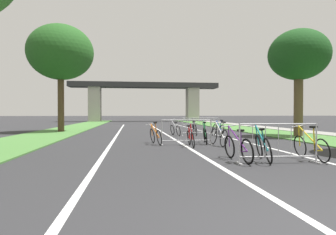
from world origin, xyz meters
name	(u,v)px	position (x,y,z in m)	size (l,w,h in m)	color
grass_verge_left	(70,129)	(-7.17, 21.94, 0.03)	(3.38, 53.64, 0.05)	#477A38
grass_verge_right	(237,128)	(7.17, 21.94, 0.03)	(3.38, 53.64, 0.05)	#477A38
sidewalk_path_right	(265,127)	(9.78, 21.94, 0.04)	(1.83, 53.64, 0.08)	gray
lane_stripe_center	(165,134)	(0.00, 15.52, 0.00)	(0.14, 31.03, 0.01)	silver
lane_stripe_right_lane	(212,133)	(3.02, 15.52, 0.00)	(0.14, 31.03, 0.01)	silver
lane_stripe_left_lane	(117,134)	(-3.02, 15.52, 0.00)	(0.14, 31.03, 0.01)	silver
overpass_bridge	(145,94)	(0.00, 44.33, 4.44)	(23.83, 3.02, 6.27)	#2D2D30
tree_left_maple_mid	(61,53)	(-7.03, 18.23, 5.53)	(4.50, 4.50, 7.47)	#4C3823
tree_right_pine_far	(299,56)	(7.12, 12.39, 4.51)	(3.31, 3.31, 5.99)	brown
crowd_barrier_nearest	(278,144)	(1.65, 4.39, 0.52)	(2.16, 0.53, 1.05)	#ADADB2
crowd_barrier_second	(187,132)	(0.13, 9.09, 0.52)	(2.15, 0.50, 1.05)	#ADADB2
crowd_barrier_third	(200,127)	(1.83, 13.79, 0.52)	(2.16, 0.53, 1.05)	#ADADB2
bicycle_purple_0	(238,148)	(0.74, 4.88, 0.37)	(0.45, 1.77, 0.98)	black
bicycle_yellow_1	(310,146)	(2.85, 4.84, 0.38)	(0.43, 1.71, 0.98)	black
bicycle_green_2	(205,135)	(1.04, 9.56, 0.38)	(0.47, 1.72, 1.02)	black
bicycle_teal_3	(263,147)	(1.45, 4.85, 0.38)	(0.54, 1.73, 1.02)	black
bicycle_black_4	(195,129)	(1.64, 14.38, 0.38)	(0.54, 1.70, 1.02)	black
bicycle_silver_5	(175,130)	(0.43, 14.23, 0.35)	(0.70, 1.60, 0.98)	black
bicycle_blue_6	(218,130)	(2.74, 13.22, 0.38)	(0.52, 1.79, 0.95)	black
bicycle_orange_7	(155,135)	(-1.14, 9.53, 0.37)	(0.63, 1.70, 0.95)	black
bicycle_red_8	(191,137)	(0.17, 8.51, 0.36)	(0.55, 1.62, 0.96)	black
bicycle_white_9	(219,136)	(1.37, 8.65, 0.39)	(0.45, 1.74, 0.99)	black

